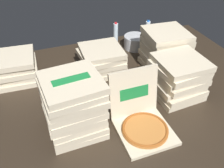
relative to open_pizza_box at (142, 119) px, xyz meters
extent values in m
cube|color=#2D2319|center=(-0.12, 0.32, -0.10)|extent=(3.20, 2.40, 0.02)
cube|color=beige|center=(0.00, -0.07, -0.07)|extent=(0.40, 0.40, 0.03)
cylinder|color=#B77033|center=(0.00, -0.07, -0.05)|extent=(0.35, 0.35, 0.02)
torus|color=#9C501E|center=(0.00, -0.07, -0.04)|extent=(0.35, 0.35, 0.02)
cube|color=beige|center=(0.00, 0.16, 0.14)|extent=(0.40, 0.09, 0.40)
cube|color=#197A38|center=(0.00, 0.15, 0.14)|extent=(0.24, 0.02, 0.10)
cube|color=beige|center=(0.59, 0.70, -0.06)|extent=(0.40, 0.40, 0.05)
cube|color=#197A38|center=(0.59, 0.70, -0.03)|extent=(0.26, 0.07, 0.00)
cube|color=beige|center=(0.61, 0.69, -0.01)|extent=(0.42, 0.42, 0.05)
cube|color=beige|center=(0.59, 0.70, 0.04)|extent=(0.42, 0.42, 0.05)
cube|color=beige|center=(0.60, 0.69, 0.09)|extent=(0.40, 0.40, 0.05)
cube|color=#197A38|center=(0.60, 0.69, 0.12)|extent=(0.26, 0.08, 0.00)
cube|color=beige|center=(0.60, 0.70, 0.15)|extent=(0.40, 0.40, 0.05)
cube|color=beige|center=(0.60, 0.71, 0.20)|extent=(0.40, 0.40, 0.05)
cube|color=beige|center=(0.60, 0.70, 0.25)|extent=(0.43, 0.43, 0.05)
cube|color=beige|center=(0.58, 0.69, 0.30)|extent=(0.43, 0.43, 0.05)
cube|color=beige|center=(-0.87, 1.01, -0.06)|extent=(0.42, 0.42, 0.05)
cube|color=#197A38|center=(-0.87, 1.01, -0.03)|extent=(0.26, 0.09, 0.00)
cube|color=beige|center=(-0.87, 1.03, -0.01)|extent=(0.44, 0.44, 0.05)
cube|color=#197A38|center=(-0.87, 1.03, 0.02)|extent=(0.26, 0.10, 0.00)
cube|color=beige|center=(-0.86, 1.01, 0.04)|extent=(0.41, 0.41, 0.05)
cube|color=beige|center=(-0.88, 1.02, 0.09)|extent=(0.42, 0.42, 0.05)
cube|color=#197A38|center=(-0.88, 1.02, 0.12)|extent=(0.26, 0.09, 0.00)
cube|color=beige|center=(-0.87, 1.01, 0.15)|extent=(0.43, 0.43, 0.05)
cube|color=beige|center=(-0.47, 0.17, -0.06)|extent=(0.40, 0.40, 0.05)
cube|color=beige|center=(-0.47, 0.17, -0.01)|extent=(0.41, 0.41, 0.05)
cube|color=beige|center=(-0.48, 0.18, 0.04)|extent=(0.42, 0.42, 0.05)
cube|color=#197A38|center=(-0.48, 0.18, 0.07)|extent=(0.26, 0.09, 0.00)
cube|color=beige|center=(-0.48, 0.17, 0.09)|extent=(0.40, 0.40, 0.05)
cube|color=#197A38|center=(-0.48, 0.17, 0.12)|extent=(0.26, 0.07, 0.00)
cube|color=beige|center=(-0.48, 0.17, 0.15)|extent=(0.42, 0.42, 0.05)
cube|color=#197A38|center=(-0.48, 0.17, 0.17)|extent=(0.26, 0.09, 0.00)
cube|color=beige|center=(-0.48, 0.17, 0.20)|extent=(0.41, 0.41, 0.05)
cube|color=#197A38|center=(-0.48, 0.17, 0.22)|extent=(0.26, 0.08, 0.00)
cube|color=beige|center=(-0.46, 0.17, 0.25)|extent=(0.40, 0.40, 0.05)
cube|color=#197A38|center=(-0.46, 0.17, 0.27)|extent=(0.26, 0.07, 0.00)
cube|color=beige|center=(-0.48, 0.17, 0.30)|extent=(0.43, 0.43, 0.05)
cube|color=#197A38|center=(-0.48, 0.17, 0.33)|extent=(0.26, 0.09, 0.00)
cube|color=beige|center=(-0.47, 0.17, 0.35)|extent=(0.43, 0.43, 0.05)
cube|color=#197A38|center=(-0.47, 0.17, 0.38)|extent=(0.26, 0.09, 0.00)
cube|color=beige|center=(-0.02, 0.86, -0.06)|extent=(0.42, 0.42, 0.05)
cube|color=#197A38|center=(-0.02, 0.86, -0.03)|extent=(0.26, 0.09, 0.00)
cube|color=beige|center=(-0.02, 0.86, -0.01)|extent=(0.41, 0.41, 0.05)
cube|color=beige|center=(-0.03, 0.86, 0.04)|extent=(0.41, 0.41, 0.05)
cube|color=beige|center=(-0.04, 0.85, 0.09)|extent=(0.42, 0.42, 0.05)
cube|color=#197A38|center=(-0.04, 0.85, 0.12)|extent=(0.26, 0.09, 0.00)
cube|color=beige|center=(-0.03, 0.86, 0.15)|extent=(0.41, 0.41, 0.05)
cube|color=beige|center=(0.47, 0.26, -0.06)|extent=(0.42, 0.42, 0.05)
cube|color=beige|center=(0.47, 0.26, -0.01)|extent=(0.43, 0.43, 0.05)
cube|color=#197A38|center=(0.47, 0.26, 0.02)|extent=(0.26, 0.09, 0.00)
cube|color=beige|center=(0.47, 0.28, 0.04)|extent=(0.40, 0.40, 0.05)
cube|color=beige|center=(0.48, 0.27, 0.09)|extent=(0.43, 0.43, 0.05)
cube|color=beige|center=(0.48, 0.28, 0.15)|extent=(0.40, 0.40, 0.05)
cube|color=beige|center=(0.47, 0.26, 0.20)|extent=(0.44, 0.44, 0.05)
cube|color=#197A38|center=(0.47, 0.26, 0.22)|extent=(0.26, 0.10, 0.00)
cube|color=beige|center=(0.48, 0.27, 0.25)|extent=(0.40, 0.40, 0.05)
cylinder|color=#B7BABF|center=(0.49, 1.18, -0.01)|extent=(0.26, 0.26, 0.15)
cylinder|color=white|center=(0.72, 1.33, 0.03)|extent=(0.06, 0.06, 0.24)
cylinder|color=blue|center=(0.72, 1.33, 0.16)|extent=(0.03, 0.03, 0.02)
cylinder|color=silver|center=(0.33, 1.40, 0.03)|extent=(0.06, 0.06, 0.24)
cylinder|color=red|center=(0.33, 1.40, 0.16)|extent=(0.03, 0.03, 0.02)
cylinder|color=silver|center=(0.58, 1.00, 0.03)|extent=(0.06, 0.06, 0.24)
cylinder|color=blue|center=(0.58, 1.00, 0.16)|extent=(0.03, 0.03, 0.02)
camera|label=1|loc=(-0.66, -1.14, 1.33)|focal=38.68mm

